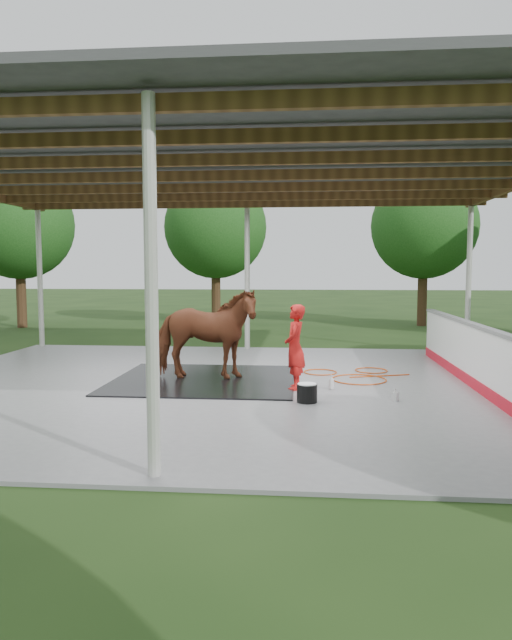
# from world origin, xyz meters

# --- Properties ---
(ground) EXTENTS (100.00, 100.00, 0.00)m
(ground) POSITION_xyz_m (0.00, 0.00, 0.00)
(ground) COLOR #1E3814
(concrete_slab) EXTENTS (12.00, 10.00, 0.05)m
(concrete_slab) POSITION_xyz_m (0.00, 0.00, 0.03)
(concrete_slab) COLOR slate
(concrete_slab) RESTS_ON ground
(pavilion_structure) EXTENTS (12.60, 10.60, 4.05)m
(pavilion_structure) POSITION_xyz_m (0.00, -0.00, 3.97)
(pavilion_structure) COLOR beige
(pavilion_structure) RESTS_ON ground
(dasher_board) EXTENTS (0.16, 8.00, 1.15)m
(dasher_board) POSITION_xyz_m (4.60, 0.00, 0.59)
(dasher_board) COLOR red
(dasher_board) RESTS_ON concrete_slab
(tree_belt) EXTENTS (28.00, 28.00, 5.80)m
(tree_belt) POSITION_xyz_m (0.30, 0.90, 3.79)
(tree_belt) COLOR #382314
(tree_belt) RESTS_ON ground
(rubber_mat) EXTENTS (3.45, 3.24, 0.03)m
(rubber_mat) POSITION_xyz_m (-0.38, 0.37, 0.06)
(rubber_mat) COLOR black
(rubber_mat) RESTS_ON concrete_slab
(horse) EXTENTS (2.06, 0.94, 1.73)m
(horse) POSITION_xyz_m (-0.38, 0.37, 0.94)
(horse) COLOR brown
(horse) RESTS_ON rubber_mat
(handler) EXTENTS (0.40, 0.58, 1.51)m
(handler) POSITION_xyz_m (1.36, -0.31, 0.80)
(handler) COLOR red
(handler) RESTS_ON concrete_slab
(wash_bucket) EXTENTS (0.33, 0.33, 0.30)m
(wash_bucket) POSITION_xyz_m (1.58, -1.30, 0.21)
(wash_bucket) COLOR black
(wash_bucket) RESTS_ON concrete_slab
(soap_bottle_a) EXTENTS (0.12, 0.12, 0.26)m
(soap_bottle_a) POSITION_xyz_m (2.01, -0.28, 0.18)
(soap_bottle_a) COLOR silver
(soap_bottle_a) RESTS_ON concrete_slab
(soap_bottle_b) EXTENTS (0.13, 0.13, 0.21)m
(soap_bottle_b) POSITION_xyz_m (3.01, -1.07, 0.15)
(soap_bottle_b) COLOR #338CD8
(soap_bottle_b) RESTS_ON concrete_slab
(hose_coil) EXTENTS (2.13, 1.87, 0.02)m
(hose_coil) POSITION_xyz_m (2.50, 1.02, 0.06)
(hose_coil) COLOR #B6420D
(hose_coil) RESTS_ON concrete_slab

